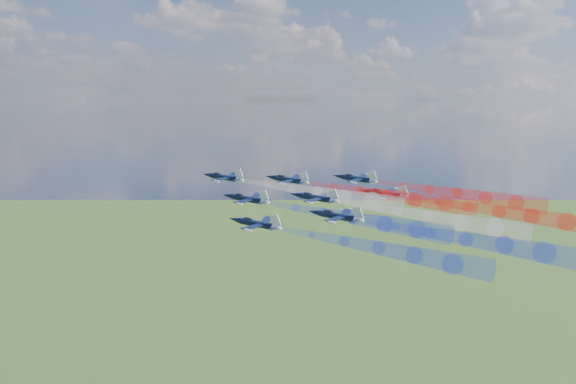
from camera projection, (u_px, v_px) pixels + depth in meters
jet_lead at (225, 177)px, 146.41m from camera, size 14.74×15.59×5.06m
trail_lead at (317, 192)px, 134.88m from camera, size 24.16×34.57×7.20m
jet_inner_left at (248, 199)px, 131.95m from camera, size 14.74×15.59×5.06m
trail_inner_left at (353, 218)px, 120.42m from camera, size 24.16×34.57×7.20m
jet_inner_right at (289, 180)px, 146.56m from camera, size 14.74×15.59×5.06m
trail_inner_right at (387, 195)px, 135.03m from camera, size 24.16×34.57×7.20m
jet_outer_left at (257, 224)px, 117.40m from camera, size 14.74×15.59×5.06m
trail_outer_left at (378, 248)px, 105.87m from camera, size 24.16×34.57×7.20m
jet_center_third at (316, 198)px, 132.85m from camera, size 14.74×15.59×5.06m
trail_center_third at (428, 216)px, 121.32m from camera, size 24.16×34.57×7.20m
jet_outer_right at (357, 179)px, 151.46m from camera, size 14.74×15.59×5.06m
trail_outer_right at (457, 193)px, 139.92m from camera, size 24.16×34.57×7.20m
jet_rear_left at (338, 216)px, 119.12m from camera, size 14.74×15.59×5.06m
trail_rear_left at (466, 239)px, 107.58m from camera, size 24.16×34.57×7.20m
jet_rear_right at (385, 194)px, 137.84m from camera, size 14.74×15.59×5.06m
trail_rear_right at (499, 211)px, 126.30m from camera, size 24.16×34.57×7.20m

